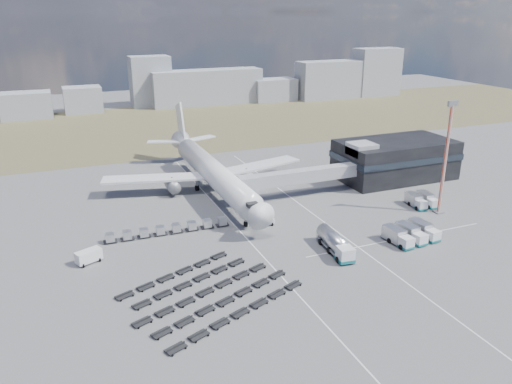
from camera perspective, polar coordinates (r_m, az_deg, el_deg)
name	(u,v)px	position (r m, az deg, el deg)	size (l,w,h in m)	color
ground	(263,244)	(95.25, 0.79, -5.95)	(420.00, 420.00, 0.00)	#565659
grass_strip	(150,127)	(196.24, -11.99, 7.25)	(420.00, 90.00, 0.01)	brown
lane_markings	(301,230)	(101.53, 5.22, -4.33)	(47.12, 110.00, 0.01)	silver
terminal	(395,159)	(136.09, 15.55, 3.70)	(30.40, 16.40, 11.00)	black
jet_bridge	(291,178)	(116.79, 4.06, 1.65)	(30.30, 3.80, 7.05)	#939399
airliner	(211,170)	(121.71, -5.18, 2.49)	(51.59, 64.53, 17.62)	silver
skyline	(156,89)	(234.06, -11.31, 11.50)	(293.97, 25.14, 24.03)	#91959E
fuel_tanker	(335,243)	(92.51, 9.03, -5.81)	(3.86, 11.27, 3.57)	silver
pushback_tug	(266,222)	(103.07, 1.10, -3.42)	(3.30, 1.85, 1.48)	silver
utility_van	(89,257)	(92.74, -18.58, -7.02)	(4.44, 2.01, 2.36)	silver
catering_truck	(234,180)	(125.77, -2.55, 1.33)	(3.03, 6.58, 2.95)	silver
service_trucks_near	(411,233)	(100.50, 17.32, -4.55)	(9.54, 7.54, 2.74)	silver
service_trucks_far	(422,200)	(118.85, 18.44, -0.91)	(5.92, 6.86, 2.56)	silver
uld_row	(168,229)	(100.38, -10.00, -4.23)	(24.95, 2.24, 1.68)	black
baggage_dollies	(207,293)	(79.58, -5.64, -11.38)	(29.56, 25.52, 0.69)	black
floodlight_mast	(445,159)	(112.98, 20.83, 3.58)	(2.29, 1.90, 24.54)	red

